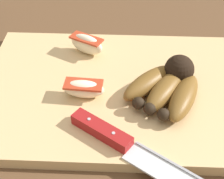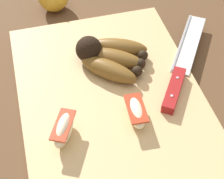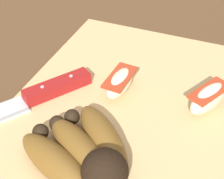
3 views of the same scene
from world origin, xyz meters
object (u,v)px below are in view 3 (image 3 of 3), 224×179
Objects in this scene: banana_bunch at (84,153)px; chefs_knife at (26,100)px; apple_wedge_near at (120,82)px; apple_wedge_middle at (208,98)px.

banana_bunch is 0.14m from chefs_knife.
banana_bunch is at bearing 4.27° from apple_wedge_near.
apple_wedge_middle is (-0.08, 0.23, 0.01)m from chefs_knife.
banana_bunch is 0.59× the size of chefs_knife.
banana_bunch is 2.05× the size of apple_wedge_middle.
apple_wedge_middle is at bearing 142.35° from banana_bunch.
apple_wedge_middle is at bearing 109.38° from chefs_knife.
banana_bunch is 0.18m from apple_wedge_middle.
banana_bunch is at bearing 61.89° from chefs_knife.
apple_wedge_middle reaches higher than chefs_knife.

